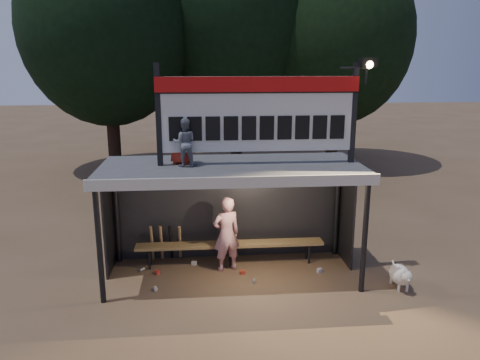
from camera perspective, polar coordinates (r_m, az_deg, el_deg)
The scene contains 13 objects.
ground at distance 9.75m, azimuth -0.99°, elevation -11.50°, with size 80.00×80.00×0.00m, color brown.
player at distance 9.69m, azimuth -1.66°, elevation -6.60°, with size 0.58×0.38×1.58m, color white.
child_a at distance 8.79m, azimuth -6.78°, elevation 4.54°, with size 0.44×0.34×0.90m, color slate.
child_b at distance 9.01m, azimuth -7.28°, elevation 5.34°, with size 0.53×0.34×1.08m, color #A32819.
dugout_shelter at distance 9.34m, azimuth -1.14°, elevation -0.58°, with size 5.10×2.08×2.32m.
scoreboard_assembly at distance 8.88m, azimuth 2.56°, elevation 8.34°, with size 4.10×0.27×1.99m.
bench at distance 10.08m, azimuth -1.22°, elevation -7.92°, with size 4.00×0.35×0.48m.
tree_left at distance 19.11m, azimuth -15.96°, elevation 17.55°, with size 6.46×6.46×9.27m.
tree_mid at distance 20.42m, azimuth -0.47°, elevation 19.66°, with size 7.22×7.22×10.36m.
tree_right at distance 20.08m, azimuth 11.73°, elevation 16.67°, with size 6.08×6.08×8.72m.
dog at distance 9.61m, azimuth 19.00°, elevation -10.89°, with size 0.36×0.81×0.49m.
bats at distance 10.34m, azimuth -9.01°, elevation -7.53°, with size 0.68×0.35×0.84m.
litter at distance 9.84m, azimuth -3.48°, elevation -11.04°, with size 3.80×1.53×0.08m.
Camera 1 is at (-0.59, -8.77, 4.23)m, focal length 35.00 mm.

